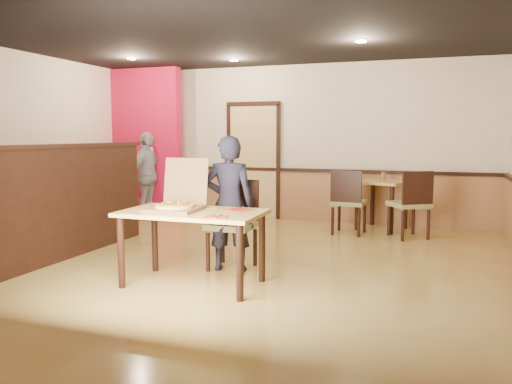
# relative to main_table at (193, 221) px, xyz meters

# --- Properties ---
(floor) EXTENTS (7.00, 7.00, 0.00)m
(floor) POSITION_rel_main_table_xyz_m (-0.03, 0.74, -0.67)
(floor) COLOR #B59046
(floor) RESTS_ON ground
(ceiling) EXTENTS (7.00, 7.00, 0.00)m
(ceiling) POSITION_rel_main_table_xyz_m (-0.03, 0.74, 2.13)
(ceiling) COLOR black
(ceiling) RESTS_ON wall_back
(wall_back) EXTENTS (7.00, 0.00, 7.00)m
(wall_back) POSITION_rel_main_table_xyz_m (-0.03, 4.24, 0.73)
(wall_back) COLOR beige
(wall_back) RESTS_ON floor
(wainscot_back) EXTENTS (7.00, 0.04, 0.90)m
(wainscot_back) POSITION_rel_main_table_xyz_m (-0.03, 4.21, -0.22)
(wainscot_back) COLOR #94613B
(wainscot_back) RESTS_ON floor
(chair_rail_back) EXTENTS (7.00, 0.06, 0.06)m
(chair_rail_back) POSITION_rel_main_table_xyz_m (-0.03, 4.19, 0.25)
(chair_rail_back) COLOR black
(chair_rail_back) RESTS_ON wall_back
(back_door) EXTENTS (0.90, 0.06, 2.10)m
(back_door) POSITION_rel_main_table_xyz_m (-0.83, 4.20, 0.38)
(back_door) COLOR tan
(back_door) RESTS_ON wall_back
(booth_partition) EXTENTS (0.20, 3.10, 1.44)m
(booth_partition) POSITION_rel_main_table_xyz_m (-2.03, 0.54, 0.07)
(booth_partition) COLOR black
(booth_partition) RESTS_ON floor
(red_accent_panel) EXTENTS (1.60, 0.20, 2.78)m
(red_accent_panel) POSITION_rel_main_table_xyz_m (-2.93, 3.74, 0.73)
(red_accent_panel) COLOR #BE0D33
(red_accent_panel) RESTS_ON floor
(spot_a) EXTENTS (0.14, 0.14, 0.02)m
(spot_a) POSITION_rel_main_table_xyz_m (-2.33, 2.54, 2.11)
(spot_a) COLOR beige
(spot_a) RESTS_ON ceiling
(spot_b) EXTENTS (0.14, 0.14, 0.02)m
(spot_b) POSITION_rel_main_table_xyz_m (-0.83, 3.24, 2.11)
(spot_b) COLOR beige
(spot_b) RESTS_ON ceiling
(spot_c) EXTENTS (0.14, 0.14, 0.02)m
(spot_c) POSITION_rel_main_table_xyz_m (1.37, 2.24, 2.11)
(spot_c) COLOR beige
(spot_c) RESTS_ON ceiling
(main_table) EXTENTS (1.46, 0.85, 0.78)m
(main_table) POSITION_rel_main_table_xyz_m (0.00, 0.00, 0.00)
(main_table) COLOR tan
(main_table) RESTS_ON floor
(diner_chair) EXTENTS (0.52, 0.52, 1.03)m
(diner_chair) POSITION_rel_main_table_xyz_m (0.14, 0.80, -0.11)
(diner_chair) COLOR olive
(diner_chair) RESTS_ON floor
(side_chair_left) EXTENTS (0.53, 0.53, 1.01)m
(side_chair_left) POSITION_rel_main_table_xyz_m (1.10, 3.16, -0.12)
(side_chair_left) COLOR olive
(side_chair_left) RESTS_ON floor
(side_chair_right) EXTENTS (0.70, 0.70, 1.03)m
(side_chair_right) POSITION_rel_main_table_xyz_m (2.05, 3.17, -0.11)
(side_chair_right) COLOR olive
(side_chair_right) RESTS_ON floor
(side_table) EXTENTS (0.95, 0.95, 0.81)m
(side_table) POSITION_rel_main_table_xyz_m (1.56, 3.79, -0.04)
(side_table) COLOR tan
(side_table) RESTS_ON floor
(diner) EXTENTS (0.64, 0.50, 1.55)m
(diner) POSITION_rel_main_table_xyz_m (0.14, 0.64, 0.11)
(diner) COLOR black
(diner) RESTS_ON floor
(passerby) EXTENTS (0.40, 0.95, 1.61)m
(passerby) POSITION_rel_main_table_xyz_m (-2.60, 3.36, 0.14)
(passerby) COLOR #93959B
(passerby) RESTS_ON floor
(pizza_box) EXTENTS (0.53, 0.62, 0.53)m
(pizza_box) POSITION_rel_main_table_xyz_m (-0.18, 0.00, 0.18)
(pizza_box) COLOR brown
(pizza_box) RESTS_ON main_table
(pizza) EXTENTS (0.43, 0.43, 0.03)m
(pizza) POSITION_rel_main_table_xyz_m (-0.18, -0.05, 0.16)
(pizza) COLOR #E8A954
(pizza) RESTS_ON pizza_box
(napkin_near) EXTENTS (0.27, 0.27, 0.01)m
(napkin_near) POSITION_rel_main_table_xyz_m (0.38, -0.28, 0.11)
(napkin_near) COLOR red
(napkin_near) RESTS_ON main_table
(napkin_far) EXTENTS (0.31, 0.31, 0.01)m
(napkin_far) POSITION_rel_main_table_xyz_m (0.42, 0.22, 0.11)
(napkin_far) COLOR red
(napkin_far) RESTS_ON main_table
(condiment) EXTENTS (0.06, 0.06, 0.15)m
(condiment) POSITION_rel_main_table_xyz_m (1.58, 3.68, 0.21)
(condiment) COLOR #9A581C
(condiment) RESTS_ON side_table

